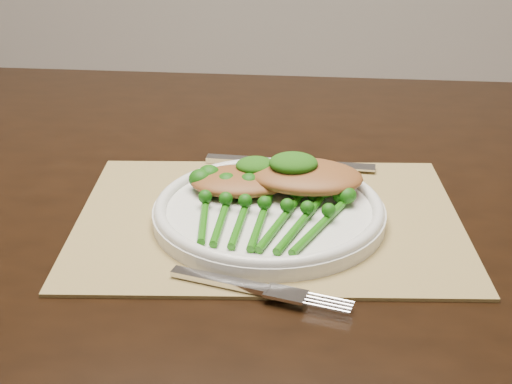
# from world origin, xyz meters

# --- Properties ---
(placemat) EXTENTS (0.44, 0.34, 0.00)m
(placemat) POSITION_xyz_m (0.17, -0.17, 0.75)
(placemat) COLOR #9B844F
(placemat) RESTS_ON dining_table
(dinner_plate) EXTENTS (0.26, 0.26, 0.02)m
(dinner_plate) POSITION_xyz_m (0.17, -0.18, 0.77)
(dinner_plate) COLOR silver
(dinner_plate) RESTS_ON placemat
(knife) EXTENTS (0.22, 0.03, 0.01)m
(knife) POSITION_xyz_m (0.17, -0.03, 0.76)
(knife) COLOR silver
(knife) RESTS_ON placemat
(fork) EXTENTS (0.18, 0.07, 0.01)m
(fork) POSITION_xyz_m (0.18, -0.33, 0.76)
(fork) COLOR silver
(fork) RESTS_ON placemat
(chicken_fillet_left) EXTENTS (0.12, 0.09, 0.02)m
(chicken_fillet_left) POSITION_xyz_m (0.14, -0.14, 0.78)
(chicken_fillet_left) COLOR brown
(chicken_fillet_left) RESTS_ON dinner_plate
(chicken_fillet_right) EXTENTS (0.14, 0.10, 0.03)m
(chicken_fillet_right) POSITION_xyz_m (0.21, -0.14, 0.79)
(chicken_fillet_right) COLOR brown
(chicken_fillet_right) RESTS_ON dinner_plate
(pesto_dollop_left) EXTENTS (0.05, 0.04, 0.02)m
(pesto_dollop_left) POSITION_xyz_m (0.15, -0.12, 0.79)
(pesto_dollop_left) COLOR #124209
(pesto_dollop_left) RESTS_ON chicken_fillet_left
(pesto_dollop_right) EXTENTS (0.06, 0.05, 0.02)m
(pesto_dollop_right) POSITION_xyz_m (0.20, -0.14, 0.80)
(pesto_dollop_right) COLOR #124209
(pesto_dollop_right) RESTS_ON chicken_fillet_right
(broccolini_bundle) EXTENTS (0.17, 0.19, 0.04)m
(broccolini_bundle) POSITION_xyz_m (0.17, -0.21, 0.77)
(broccolini_bundle) COLOR #195E0C
(broccolini_bundle) RESTS_ON dinner_plate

